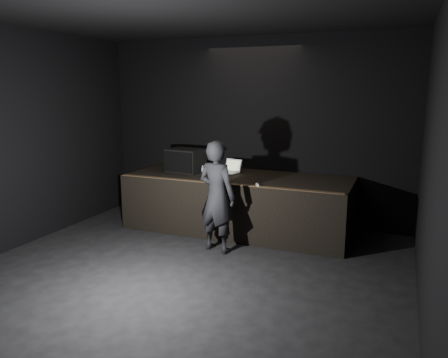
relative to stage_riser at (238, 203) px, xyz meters
name	(u,v)px	position (x,y,z in m)	size (l,w,h in m)	color
ground	(163,291)	(0.00, -2.73, -0.50)	(7.00, 7.00, 0.00)	black
room_walls	(158,133)	(0.00, -2.73, 1.52)	(6.10, 7.10, 3.52)	black
stage_riser	(238,203)	(0.00, 0.00, 0.00)	(4.00, 1.50, 1.00)	black
riser_lip	(223,183)	(0.00, -0.71, 0.51)	(3.92, 0.10, 0.01)	brown
stage_monitor	(185,160)	(-1.06, -0.01, 0.72)	(0.71, 0.57, 0.44)	black
cable	(231,169)	(-0.37, 0.60, 0.51)	(0.02, 0.02, 0.97)	black
laptop	(231,169)	(-0.24, 0.24, 0.56)	(0.43, 0.40, 0.24)	silver
beer_can	(203,170)	(-0.67, -0.06, 0.58)	(0.07, 0.07, 0.16)	silver
plastic_cup	(247,176)	(0.23, -0.17, 0.55)	(0.08, 0.08, 0.10)	white
wii_remote	(257,185)	(0.57, -0.65, 0.51)	(0.04, 0.16, 0.03)	white
person	(217,197)	(0.07, -1.13, 0.38)	(0.64, 0.42, 1.77)	black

